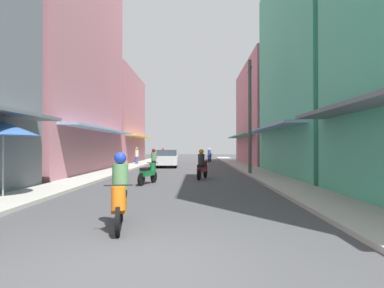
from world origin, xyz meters
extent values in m
plane|color=#424244|center=(0.00, 18.47, 0.00)|extent=(98.87, 98.87, 0.00)
cube|color=#ADA89E|center=(-4.75, 18.47, 0.06)|extent=(1.85, 52.94, 0.12)
cube|color=#ADA89E|center=(4.75, 18.47, 0.06)|extent=(1.85, 52.94, 0.12)
cube|color=#B7727F|center=(-8.68, 16.21, 7.90)|extent=(6.00, 13.43, 15.79)
cube|color=#8CA5CC|center=(-5.18, 16.21, 2.80)|extent=(1.10, 12.08, 0.12)
cube|color=#B7727F|center=(-8.68, 29.07, 4.77)|extent=(6.00, 11.44, 9.54)
cube|color=#EFD159|center=(-5.18, 29.07, 2.80)|extent=(1.10, 10.30, 0.12)
cube|color=slate|center=(5.18, 3.53, 2.80)|extent=(1.10, 8.16, 0.12)
cube|color=#4CB28C|center=(8.68, 14.18, 6.39)|extent=(6.00, 11.18, 12.78)
cube|color=#8CA5CC|center=(5.18, 14.18, 2.80)|extent=(1.10, 10.06, 0.12)
cube|color=#B7727F|center=(8.68, 27.56, 4.99)|extent=(6.00, 13.74, 9.99)
cube|color=#4CB28C|center=(5.18, 27.56, 2.80)|extent=(1.10, 12.36, 0.12)
cylinder|color=black|center=(-2.10, 17.31, 0.28)|extent=(0.14, 0.57, 0.56)
cylinder|color=black|center=(-1.96, 16.07, 0.28)|extent=(0.14, 0.57, 0.56)
cube|color=black|center=(-2.02, 16.64, 0.50)|extent=(0.39, 1.03, 0.24)
cube|color=black|center=(-2.00, 16.44, 0.70)|extent=(0.34, 0.59, 0.14)
cylinder|color=black|center=(-2.09, 17.19, 0.70)|extent=(0.28, 0.28, 0.45)
cylinder|color=black|center=(-2.09, 17.19, 0.95)|extent=(0.55, 0.09, 0.03)
cylinder|color=#598C59|center=(-2.01, 16.49, 1.05)|extent=(0.34, 0.34, 0.55)
sphere|color=maroon|center=(-2.01, 16.49, 1.45)|extent=(0.26, 0.26, 0.26)
cylinder|color=black|center=(-2.79, 29.50, 0.28)|extent=(0.12, 0.56, 0.56)
cylinder|color=black|center=(-2.70, 28.25, 0.28)|extent=(0.12, 0.56, 0.56)
cube|color=silver|center=(-2.74, 28.82, 0.50)|extent=(0.35, 1.02, 0.24)
cube|color=black|center=(-2.73, 28.62, 0.70)|extent=(0.32, 0.58, 0.14)
cylinder|color=silver|center=(-2.79, 29.37, 0.70)|extent=(0.28, 0.28, 0.45)
cylinder|color=black|center=(-2.79, 29.37, 0.95)|extent=(0.55, 0.07, 0.03)
cylinder|color=#262628|center=(-2.73, 28.67, 1.05)|extent=(0.34, 0.34, 0.55)
sphere|color=red|center=(-2.73, 28.67, 1.45)|extent=(0.26, 0.26, 0.26)
cylinder|color=black|center=(-1.15, 10.44, 0.28)|extent=(0.25, 0.56, 0.56)
cylinder|color=black|center=(-1.53, 9.25, 0.28)|extent=(0.25, 0.56, 0.56)
cube|color=#197233|center=(-1.36, 9.80, 0.50)|extent=(0.57, 1.04, 0.24)
cube|color=black|center=(-1.42, 9.61, 0.70)|extent=(0.44, 0.62, 0.14)
cylinder|color=#197233|center=(-1.19, 10.32, 0.70)|extent=(0.28, 0.28, 0.45)
cylinder|color=black|center=(-1.19, 10.32, 0.95)|extent=(0.53, 0.20, 0.03)
cylinder|color=black|center=(-0.58, 1.55, 0.28)|extent=(0.19, 0.56, 0.56)
cylinder|color=black|center=(-0.82, 2.78, 0.28)|extent=(0.19, 0.56, 0.56)
cube|color=orange|center=(-0.71, 2.21, 0.50)|extent=(0.47, 1.04, 0.24)
cube|color=black|center=(-0.75, 2.41, 0.70)|extent=(0.38, 0.60, 0.14)
cylinder|color=orange|center=(-0.61, 1.67, 0.70)|extent=(0.28, 0.28, 0.45)
cylinder|color=black|center=(-0.61, 1.67, 0.95)|extent=(0.55, 0.14, 0.03)
cylinder|color=#598C59|center=(-0.74, 2.36, 1.05)|extent=(0.34, 0.34, 0.55)
sphere|color=#1E38B7|center=(-0.74, 2.36, 1.45)|extent=(0.26, 0.26, 0.26)
cylinder|color=black|center=(1.34, 12.82, 0.28)|extent=(0.23, 0.56, 0.56)
cylinder|color=black|center=(0.99, 11.62, 0.28)|extent=(0.23, 0.56, 0.56)
cube|color=maroon|center=(1.15, 12.17, 0.50)|extent=(0.55, 1.04, 0.24)
cube|color=black|center=(1.10, 11.98, 0.70)|extent=(0.43, 0.62, 0.14)
cylinder|color=maroon|center=(1.31, 12.70, 0.70)|extent=(0.28, 0.28, 0.45)
cylinder|color=black|center=(1.31, 12.70, 0.95)|extent=(0.54, 0.18, 0.03)
cylinder|color=#262628|center=(1.11, 12.03, 1.05)|extent=(0.34, 0.34, 0.55)
sphere|color=orange|center=(1.11, 12.03, 1.45)|extent=(0.26, 0.26, 0.26)
cylinder|color=black|center=(2.37, 31.09, 0.28)|extent=(0.19, 0.56, 0.56)
cylinder|color=black|center=(2.12, 29.86, 0.28)|extent=(0.19, 0.56, 0.56)
cube|color=#1E38B7|center=(2.23, 30.43, 0.50)|extent=(0.47, 1.04, 0.24)
cube|color=black|center=(2.19, 30.23, 0.70)|extent=(0.39, 0.60, 0.14)
cylinder|color=#1E38B7|center=(2.34, 30.97, 0.70)|extent=(0.28, 0.28, 0.45)
cylinder|color=black|center=(2.34, 30.97, 0.95)|extent=(0.54, 0.14, 0.03)
cylinder|color=#334C8C|center=(2.20, 30.28, 1.05)|extent=(0.34, 0.34, 0.55)
sphere|color=silver|center=(2.20, 30.28, 1.45)|extent=(0.26, 0.26, 0.26)
cube|color=silver|center=(-1.64, 21.95, 0.60)|extent=(1.94, 4.17, 0.70)
cube|color=#333D47|center=(-1.63, 21.80, 1.15)|extent=(1.69, 2.17, 0.60)
cylinder|color=black|center=(-2.44, 23.17, 0.32)|extent=(0.21, 0.65, 0.64)
cylinder|color=black|center=(-0.95, 23.23, 0.32)|extent=(0.21, 0.65, 0.64)
cylinder|color=black|center=(-2.34, 20.67, 0.32)|extent=(0.21, 0.65, 0.64)
cylinder|color=black|center=(-0.84, 20.74, 0.32)|extent=(0.21, 0.65, 0.64)
cylinder|color=#334C8C|center=(-4.78, 24.86, 0.39)|extent=(0.28, 0.28, 0.77)
cylinder|color=beige|center=(-4.78, 24.86, 1.10)|extent=(0.34, 0.34, 0.65)
sphere|color=tan|center=(-4.78, 24.86, 1.56)|extent=(0.22, 0.22, 0.22)
cylinder|color=#99999E|center=(-5.26, 5.49, 1.16)|extent=(0.05, 0.05, 2.33)
cone|color=#335999|center=(-5.26, 5.49, 2.28)|extent=(2.14, 2.14, 0.45)
cylinder|color=#4C4C4F|center=(4.08, 14.62, 3.48)|extent=(0.20, 0.20, 6.96)
cylinder|color=#3F382D|center=(4.08, 14.62, 6.36)|extent=(0.08, 1.20, 0.08)
camera|label=1|loc=(0.92, -4.36, 1.69)|focal=29.37mm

